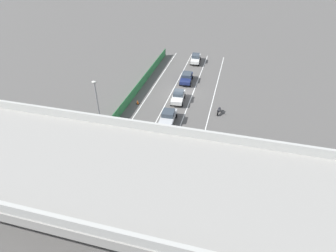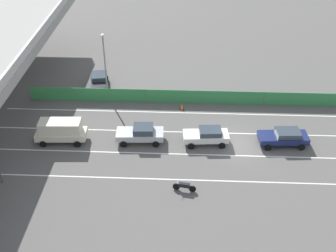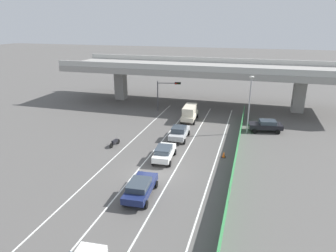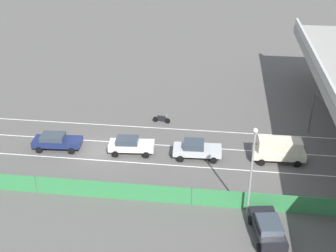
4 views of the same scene
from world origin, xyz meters
name	(u,v)px [view 3 (image 3 of 4)]	position (x,y,z in m)	size (l,w,h in m)	color
ground_plane	(154,174)	(0.00, 0.00, 0.00)	(300.00, 300.00, 0.00)	#565451
lane_line_left_edge	(118,154)	(-5.29, 3.16, 0.00)	(0.14, 42.33, 0.01)	silver
lane_line_mid_left	(148,158)	(-1.76, 3.16, 0.00)	(0.14, 42.33, 0.01)	silver
lane_line_mid_right	(180,162)	(1.76, 3.16, 0.00)	(0.14, 42.33, 0.01)	silver
lane_line_right_edge	(214,166)	(5.29, 3.16, 0.00)	(0.14, 42.33, 0.01)	silver
elevated_overpass	(204,70)	(0.00, 26.33, 6.01)	(48.21, 11.70, 7.56)	gray
green_fence	(235,162)	(7.32, 3.16, 0.79)	(0.10, 38.43, 1.57)	#338447
car_van_cream	(190,112)	(-0.24, 16.95, 1.27)	(2.20, 4.80, 2.26)	beige
car_sedan_silver	(179,132)	(0.10, 9.41, 0.91)	(2.22, 4.54, 1.68)	#B7BABC
car_sedan_navy	(140,187)	(0.20, -4.09, 0.87)	(2.30, 4.72, 1.53)	navy
car_hatchback_white	(164,152)	(0.06, 3.17, 0.89)	(2.20, 4.37, 1.58)	silver
motorcycle	(115,142)	(-6.60, 5.18, 0.46)	(0.60, 1.94, 0.93)	black
parked_sedan_dark	(266,125)	(10.39, 15.23, 0.89)	(4.55, 2.61, 1.57)	black
traffic_light	(166,90)	(-4.97, 20.91, 3.52)	(3.70, 1.07, 4.89)	#47474C
street_lamp	(250,100)	(8.07, 13.88, 4.53)	(0.60, 0.36, 7.51)	gray
traffic_cone	(224,155)	(6.00, 5.60, 0.32)	(0.47, 0.47, 0.69)	orange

